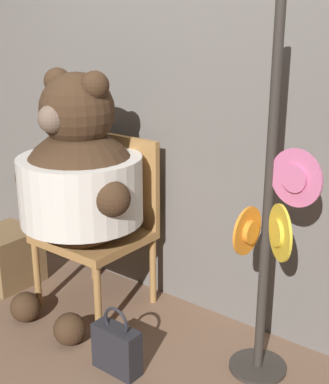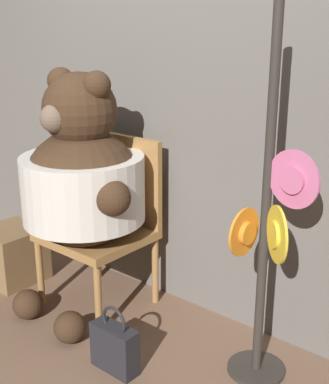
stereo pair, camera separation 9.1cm
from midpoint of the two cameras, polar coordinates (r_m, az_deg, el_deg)
The scene contains 7 objects.
ground_plane at distance 2.99m, azimuth -3.38°, elevation -15.30°, with size 14.00×14.00×0.00m, color brown.
wall_back at distance 2.98m, azimuth 4.02°, elevation 9.45°, with size 8.00×0.10×2.40m.
chair at distance 3.16m, azimuth -5.30°, elevation -2.66°, with size 0.56×0.52×0.99m.
teddy_bear at distance 2.96m, azimuth -7.94°, elevation 1.24°, with size 0.82×0.73×1.40m.
hat_display_rack at distance 2.40m, azimuth 11.95°, elevation -5.24°, with size 0.40×0.41×1.71m.
handbag_on_ground at distance 2.71m, azimuth -4.34°, elevation -16.14°, with size 0.25×0.10×0.35m.
wooden_crate at distance 3.63m, azimuth -15.22°, elevation -6.42°, with size 0.35×0.35×0.35m.
Camera 2 is at (1.77, -1.76, 1.66)m, focal length 50.00 mm.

